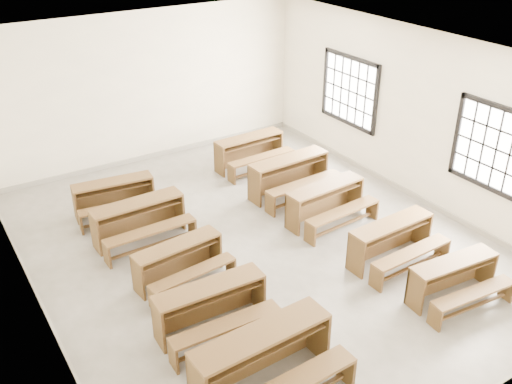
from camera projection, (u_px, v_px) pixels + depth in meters
room at (261, 124)px, 8.66m from camera, size 8.50×8.50×3.20m
desk_set_0 at (264, 357)px, 6.66m from camera, size 1.79×0.97×0.79m
desk_set_1 at (212, 305)px, 7.60m from camera, size 1.56×0.85×0.69m
desk_set_2 at (179, 260)px, 8.58m from camera, size 1.46×0.86×0.63m
desk_set_3 at (140, 218)px, 9.58m from camera, size 1.58×0.84×0.70m
desk_set_4 at (114, 195)px, 10.38m from camera, size 1.52×0.92×0.65m
desk_set_5 at (454, 277)px, 8.20m from camera, size 1.46×0.85×0.63m
desk_set_6 at (393, 239)px, 9.04m from camera, size 1.53×0.83×0.68m
desk_set_7 at (327, 201)px, 10.14m from camera, size 1.58×0.89×0.69m
desk_set_8 at (290, 173)px, 11.04m from camera, size 1.69×0.92×0.75m
desk_set_9 at (250, 150)px, 12.14m from camera, size 1.56×0.85×0.69m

